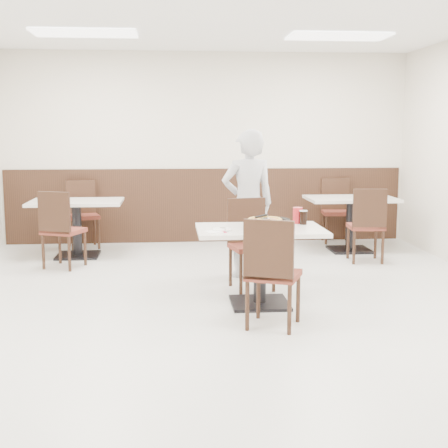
{
  "coord_description": "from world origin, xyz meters",
  "views": [
    {
      "loc": [
        -0.54,
        -5.78,
        1.68
      ],
      "look_at": [
        -0.06,
        -0.3,
        0.84
      ],
      "focal_mm": 50.0,
      "sensor_mm": 36.0,
      "label": 1
    }
  ],
  "objects": [
    {
      "name": "main_table",
      "position": [
        0.31,
        0.01,
        0.38
      ],
      "size": [
        1.29,
        0.95,
        0.75
      ],
      "primitive_type": null,
      "rotation": [
        0.0,
        0.0,
        0.13
      ],
      "color": "silver",
      "rests_on": "floor"
    },
    {
      "name": "side_plate",
      "position": [
        -0.06,
        -0.11,
        0.76
      ],
      "size": [
        0.2,
        0.2,
        0.01
      ],
      "primitive_type": "cylinder",
      "rotation": [
        0.0,
        0.0,
        0.13
      ],
      "color": "white",
      "rests_on": "napkin"
    },
    {
      "name": "bg_table_right",
      "position": [
        1.95,
        2.58,
        0.38
      ],
      "size": [
        1.29,
        0.94,
        0.75
      ],
      "primitive_type": null,
      "rotation": [
        0.0,
        0.0,
        0.12
      ],
      "color": "silver",
      "rests_on": "floor"
    },
    {
      "name": "wall_back",
      "position": [
        0.0,
        3.5,
        1.4
      ],
      "size": [
        6.0,
        0.04,
        2.8
      ],
      "primitive_type": "cube",
      "color": "beige",
      "rests_on": "floor"
    },
    {
      "name": "pizza",
      "position": [
        0.35,
        -0.01,
        0.81
      ],
      "size": [
        0.33,
        0.33,
        0.02
      ],
      "primitive_type": "cylinder",
      "rotation": [
        0.0,
        0.0,
        0.13
      ],
      "color": "gold",
      "rests_on": "pizza_pan"
    },
    {
      "name": "cola_glass",
      "position": [
        0.77,
        0.2,
        0.81
      ],
      "size": [
        0.08,
        0.08,
        0.13
      ],
      "primitive_type": "cylinder",
      "rotation": [
        0.0,
        0.0,
        0.13
      ],
      "color": "black",
      "rests_on": "main_table"
    },
    {
      "name": "bg_chair_right_near",
      "position": [
        1.94,
        1.87,
        0.47
      ],
      "size": [
        0.45,
        0.45,
        0.95
      ],
      "primitive_type": null,
      "rotation": [
        0.0,
        0.0,
        -0.07
      ],
      "color": "black",
      "rests_on": "floor"
    },
    {
      "name": "wainscot_back",
      "position": [
        0.0,
        3.48,
        0.55
      ],
      "size": [
        5.9,
        0.03,
        1.1
      ],
      "primitive_type": "cube",
      "color": "black",
      "rests_on": "floor"
    },
    {
      "name": "bg_chair_left_near",
      "position": [
        -1.84,
        1.85,
        0.47
      ],
      "size": [
        0.55,
        0.55,
        0.95
      ],
      "primitive_type": null,
      "rotation": [
        0.0,
        0.0,
        -0.4
      ],
      "color": "black",
      "rests_on": "floor"
    },
    {
      "name": "bg_chair_left_far",
      "position": [
        -1.77,
        3.14,
        0.47
      ],
      "size": [
        0.52,
        0.52,
        0.95
      ],
      "primitive_type": null,
      "rotation": [
        0.0,
        0.0,
        3.42
      ],
      "color": "black",
      "rests_on": "floor"
    },
    {
      "name": "pizza_pan",
      "position": [
        0.38,
        -0.02,
        0.79
      ],
      "size": [
        0.37,
        0.37,
        0.01
      ],
      "primitive_type": "cylinder",
      "rotation": [
        0.0,
        0.0,
        0.13
      ],
      "color": "black",
      "rests_on": "trivet"
    },
    {
      "name": "ceiling",
      "position": [
        0.0,
        0.0,
        2.8
      ],
      "size": [
        7.0,
        7.0,
        0.0
      ],
      "primitive_type": "plane",
      "color": "white",
      "rests_on": "floor"
    },
    {
      "name": "red_cup",
      "position": [
        0.73,
        0.27,
        0.83
      ],
      "size": [
        0.11,
        0.11,
        0.16
      ],
      "primitive_type": "cylinder",
      "rotation": [
        0.0,
        0.0,
        0.13
      ],
      "color": "#AD1C22",
      "rests_on": "main_table"
    },
    {
      "name": "floor",
      "position": [
        0.0,
        0.0,
        0.0
      ],
      "size": [
        7.0,
        7.0,
        0.0
      ],
      "primitive_type": "plane",
      "color": "#ABABA7",
      "rests_on": "ground"
    },
    {
      "name": "fluo_panel_d",
      "position": [
        1.5,
        1.8,
        2.78
      ],
      "size": [
        1.2,
        0.6,
        0.02
      ],
      "primitive_type": "cube",
      "color": "white",
      "rests_on": "ceiling"
    },
    {
      "name": "fork",
      "position": [
        -0.04,
        -0.15,
        0.77
      ],
      "size": [
        0.03,
        0.15,
        0.0
      ],
      "primitive_type": "cube",
      "rotation": [
        0.0,
        0.0,
        -0.08
      ],
      "color": "silver",
      "rests_on": "side_plate"
    },
    {
      "name": "chair_near",
      "position": [
        0.33,
        -0.67,
        0.47
      ],
      "size": [
        0.55,
        0.55,
        0.95
      ],
      "primitive_type": null,
      "rotation": [
        0.0,
        0.0,
        -0.4
      ],
      "color": "black",
      "rests_on": "floor"
    },
    {
      "name": "bg_table_left",
      "position": [
        -1.77,
        2.51,
        0.38
      ],
      "size": [
        1.27,
        0.9,
        0.75
      ],
      "primitive_type": null,
      "rotation": [
        0.0,
        0.0,
        0.09
      ],
      "color": "silver",
      "rests_on": "floor"
    },
    {
      "name": "napkin",
      "position": [
        -0.13,
        -0.18,
        0.75
      ],
      "size": [
        0.18,
        0.18,
        0.0
      ],
      "primitive_type": "cube",
      "rotation": [
        0.0,
        0.0,
        0.27
      ],
      "color": "white",
      "rests_on": "main_table"
    },
    {
      "name": "chair_far",
      "position": [
        0.31,
        0.61,
        0.47
      ],
      "size": [
        0.5,
        0.5,
        0.95
      ],
      "primitive_type": null,
      "rotation": [
        0.0,
        0.0,
        3.34
      ],
      "color": "black",
      "rests_on": "floor"
    },
    {
      "name": "fluo_panel_c",
      "position": [
        -1.5,
        1.8,
        2.78
      ],
      "size": [
        1.2,
        0.6,
        0.02
      ],
      "primitive_type": "cube",
      "color": "white",
      "rests_on": "ceiling"
    },
    {
      "name": "pizza_server",
      "position": [
        0.37,
        -0.0,
        0.84
      ],
      "size": [
        0.11,
        0.13,
        0.0
      ],
      "primitive_type": "cube",
      "rotation": [
        0.0,
        0.0,
        0.3
      ],
      "color": "silver",
      "rests_on": "pizza"
    },
    {
      "name": "trivet",
      "position": [
        0.4,
        -0.03,
        0.77
      ],
      "size": [
        0.13,
        0.13,
        0.04
      ],
      "primitive_type": "cylinder",
      "rotation": [
        0.0,
        0.0,
        0.13
      ],
      "color": "black",
      "rests_on": "main_table"
    },
    {
      "name": "wall_front",
      "position": [
        0.0,
        -3.5,
        1.4
      ],
      "size": [
        6.0,
        0.04,
        2.8
      ],
      "primitive_type": "cube",
      "color": "beige",
      "rests_on": "floor"
    },
    {
      "name": "diner_person",
      "position": [
        0.34,
        1.21,
        0.84
      ],
      "size": [
        0.67,
        0.5,
        1.68
      ],
      "primitive_type": "imported",
      "rotation": [
        0.0,
        0.0,
        3.32
      ],
      "color": "#B9BABF",
      "rests_on": "floor"
    },
    {
      "name": "bg_chair_right_far",
      "position": [
        1.94,
        3.24,
        0.47
      ],
      "size": [
        0.46,
        0.46,
        0.95
      ],
      "primitive_type": null,
      "rotation": [
        0.0,
        0.0,
        3.04
      ],
      "color": "black",
      "rests_on": "floor"
    }
  ]
}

